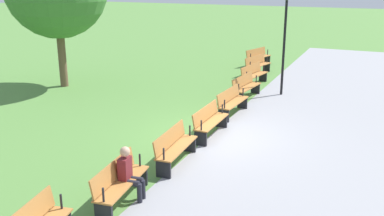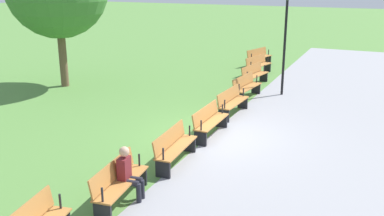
{
  "view_description": "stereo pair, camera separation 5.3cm",
  "coord_description": "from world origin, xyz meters",
  "px_view_note": "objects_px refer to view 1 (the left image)",
  "views": [
    {
      "loc": [
        11.55,
        4.43,
        4.63
      ],
      "look_at": [
        -0.0,
        -0.65,
        0.8
      ],
      "focal_mm": 40.72,
      "sensor_mm": 36.0,
      "label": 1
    },
    {
      "loc": [
        11.53,
        4.48,
        4.63
      ],
      "look_at": [
        -0.0,
        -0.65,
        0.8
      ],
      "focal_mm": 40.72,
      "sensor_mm": 36.0,
      "label": 2
    }
  ],
  "objects_px": {
    "bench_2": "(253,74)",
    "bench_6": "(175,146)",
    "bench_3": "(246,86)",
    "bench_5": "(210,121)",
    "bench_7": "(120,181)",
    "bench_1": "(257,65)",
    "person_seated": "(129,172)",
    "bench_4": "(232,101)",
    "bench_0": "(258,56)",
    "lamp_post": "(285,24)"
  },
  "relations": [
    {
      "from": "bench_6",
      "to": "lamp_post",
      "type": "distance_m",
      "value": 8.31
    },
    {
      "from": "bench_4",
      "to": "bench_6",
      "type": "height_order",
      "value": "same"
    },
    {
      "from": "bench_0",
      "to": "bench_5",
      "type": "height_order",
      "value": "same"
    },
    {
      "from": "bench_0",
      "to": "bench_1",
      "type": "relative_size",
      "value": 1.0
    },
    {
      "from": "bench_0",
      "to": "lamp_post",
      "type": "bearing_deg",
      "value": 40.93
    },
    {
      "from": "bench_5",
      "to": "lamp_post",
      "type": "relative_size",
      "value": 0.45
    },
    {
      "from": "bench_1",
      "to": "bench_3",
      "type": "distance_m",
      "value": 4.54
    },
    {
      "from": "bench_4",
      "to": "bench_2",
      "type": "bearing_deg",
      "value": -170.18
    },
    {
      "from": "bench_2",
      "to": "bench_6",
      "type": "relative_size",
      "value": 1.02
    },
    {
      "from": "person_seated",
      "to": "lamp_post",
      "type": "xyz_separation_m",
      "value": [
        -9.98,
        1.06,
        2.19
      ]
    },
    {
      "from": "bench_4",
      "to": "lamp_post",
      "type": "height_order",
      "value": "lamp_post"
    },
    {
      "from": "bench_5",
      "to": "person_seated",
      "type": "height_order",
      "value": "person_seated"
    },
    {
      "from": "lamp_post",
      "to": "bench_0",
      "type": "bearing_deg",
      "value": -155.47
    },
    {
      "from": "bench_7",
      "to": "lamp_post",
      "type": "distance_m",
      "value": 10.51
    },
    {
      "from": "bench_2",
      "to": "bench_5",
      "type": "bearing_deg",
      "value": 14.74
    },
    {
      "from": "lamp_post",
      "to": "bench_2",
      "type": "bearing_deg",
      "value": -126.93
    },
    {
      "from": "person_seated",
      "to": "bench_0",
      "type": "bearing_deg",
      "value": 178.85
    },
    {
      "from": "bench_5",
      "to": "bench_7",
      "type": "relative_size",
      "value": 0.98
    },
    {
      "from": "bench_4",
      "to": "person_seated",
      "type": "bearing_deg",
      "value": 2.66
    },
    {
      "from": "bench_2",
      "to": "bench_3",
      "type": "height_order",
      "value": "same"
    },
    {
      "from": "bench_7",
      "to": "person_seated",
      "type": "bearing_deg",
      "value": 141.17
    },
    {
      "from": "lamp_post",
      "to": "bench_6",
      "type": "bearing_deg",
      "value": -7.14
    },
    {
      "from": "bench_5",
      "to": "bench_3",
      "type": "bearing_deg",
      "value": -176.73
    },
    {
      "from": "bench_1",
      "to": "bench_4",
      "type": "xyz_separation_m",
      "value": [
        6.73,
        0.97,
        0.0
      ]
    },
    {
      "from": "bench_6",
      "to": "bench_0",
      "type": "bearing_deg",
      "value": -176.74
    },
    {
      "from": "bench_7",
      "to": "bench_5",
      "type": "bearing_deg",
      "value": 170.17
    },
    {
      "from": "bench_0",
      "to": "bench_2",
      "type": "height_order",
      "value": "same"
    },
    {
      "from": "bench_0",
      "to": "lamp_post",
      "type": "distance_m",
      "value": 6.54
    },
    {
      "from": "bench_0",
      "to": "lamp_post",
      "type": "xyz_separation_m",
      "value": [
        5.55,
        2.53,
        2.35
      ]
    },
    {
      "from": "bench_3",
      "to": "bench_5",
      "type": "bearing_deg",
      "value": 9.83
    },
    {
      "from": "bench_0",
      "to": "bench_4",
      "type": "distance_m",
      "value": 9.06
    },
    {
      "from": "bench_2",
      "to": "lamp_post",
      "type": "height_order",
      "value": "lamp_post"
    },
    {
      "from": "bench_0",
      "to": "bench_2",
      "type": "relative_size",
      "value": 1.0
    },
    {
      "from": "bench_1",
      "to": "person_seated",
      "type": "relative_size",
      "value": 1.59
    },
    {
      "from": "bench_5",
      "to": "lamp_post",
      "type": "xyz_separation_m",
      "value": [
        -5.64,
        0.93,
        2.35
      ]
    },
    {
      "from": "bench_4",
      "to": "bench_7",
      "type": "relative_size",
      "value": 0.99
    },
    {
      "from": "bench_0",
      "to": "bench_5",
      "type": "bearing_deg",
      "value": 24.57
    },
    {
      "from": "bench_5",
      "to": "person_seated",
      "type": "xyz_separation_m",
      "value": [
        4.34,
        -0.14,
        0.16
      ]
    },
    {
      "from": "bench_3",
      "to": "bench_5",
      "type": "relative_size",
      "value": 1.02
    },
    {
      "from": "bench_0",
      "to": "bench_4",
      "type": "bearing_deg",
      "value": 26.2
    },
    {
      "from": "bench_1",
      "to": "person_seated",
      "type": "xyz_separation_m",
      "value": [
        13.33,
        0.89,
        0.16
      ]
    },
    {
      "from": "bench_3",
      "to": "lamp_post",
      "type": "height_order",
      "value": "lamp_post"
    },
    {
      "from": "bench_2",
      "to": "bench_6",
      "type": "distance_m",
      "value": 9.06
    },
    {
      "from": "bench_1",
      "to": "bench_6",
      "type": "xyz_separation_m",
      "value": [
        11.27,
        0.97,
        0.0
      ]
    },
    {
      "from": "bench_1",
      "to": "person_seated",
      "type": "height_order",
      "value": "person_seated"
    },
    {
      "from": "bench_6",
      "to": "bench_2",
      "type": "bearing_deg",
      "value": 179.99
    },
    {
      "from": "person_seated",
      "to": "lamp_post",
      "type": "relative_size",
      "value": 0.29
    },
    {
      "from": "bench_3",
      "to": "bench_6",
      "type": "relative_size",
      "value": 1.01
    },
    {
      "from": "bench_3",
      "to": "person_seated",
      "type": "distance_m",
      "value": 8.87
    },
    {
      "from": "bench_2",
      "to": "lamp_post",
      "type": "bearing_deg",
      "value": 62.91
    }
  ]
}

